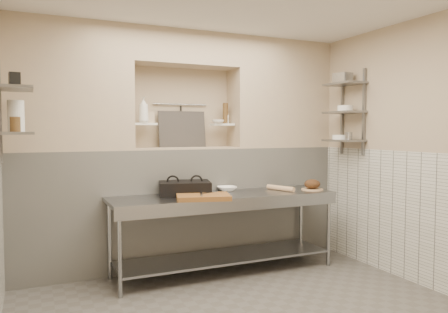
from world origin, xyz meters
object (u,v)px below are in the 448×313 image
panini_press (185,188)px  prep_table (225,217)px  rolling_pin (281,188)px  bread_loaf (312,184)px  jug_left (16,116)px  cutting_board (203,197)px  bottle_soap (143,110)px  mixing_bowl (227,189)px  bowl_alcove (218,122)px

panini_press → prep_table: bearing=-4.4°
panini_press → rolling_pin: 1.18m
bread_loaf → jug_left: (-3.25, 0.13, 0.79)m
prep_table → jug_left: bearing=179.1°
prep_table → cutting_board: cutting_board is taller
prep_table → jug_left: (-2.12, 0.03, 1.12)m
jug_left → cutting_board: bearing=-7.9°
bread_loaf → cutting_board: bearing=-175.4°
prep_table → bottle_soap: bearing=146.8°
panini_press → rolling_pin: (1.17, -0.13, -0.05)m
rolling_pin → cutting_board: bearing=-168.1°
mixing_bowl → bottle_soap: bearing=163.3°
prep_table → bread_loaf: 1.18m
prep_table → rolling_pin: size_ratio=6.63×
rolling_pin → jug_left: (-2.86, 0.01, 0.83)m
bowl_alcove → jug_left: 2.30m
prep_table → mixing_bowl: bearing=61.1°
panini_press → bowl_alcove: size_ratio=4.42×
bottle_soap → bowl_alcove: size_ratio=2.05×
rolling_pin → bread_loaf: bread_loaf is taller
prep_table → bottle_soap: (-0.80, 0.52, 1.22)m
prep_table → rolling_pin: bearing=1.4°
cutting_board → bottle_soap: bottle_soap is taller
rolling_pin → prep_table: bearing=-178.6°
bowl_alcove → cutting_board: bearing=-123.8°
mixing_bowl → bread_loaf: bread_loaf is taller
panini_press → cutting_board: bearing=-62.8°
bowl_alcove → jug_left: jug_left is taller
mixing_bowl → rolling_pin: bearing=-20.1°
panini_press → bread_loaf: bearing=5.9°
panini_press → bread_loaf: panini_press is taller
cutting_board → jug_left: 1.97m
mixing_bowl → bread_loaf: (0.99, -0.34, 0.04)m
panini_press → bread_loaf: (1.55, -0.24, -0.00)m
panini_press → jug_left: jug_left is taller
rolling_pin → mixing_bowl: bearing=159.9°
bowl_alcove → jug_left: bearing=-168.0°
prep_table → jug_left: jug_left is taller
rolling_pin → bowl_alcove: (-0.61, 0.49, 0.81)m
prep_table → panini_press: size_ratio=4.01×
prep_table → bottle_soap: 1.55m
bottle_soap → bread_loaf: bearing=-17.7°
rolling_pin → bread_loaf: (0.38, -0.11, 0.04)m
jug_left → bowl_alcove: bearing=12.0°
bread_loaf → bowl_alcove: 1.39m
bottle_soap → bowl_alcove: (0.93, -0.01, -0.13)m
bottle_soap → bowl_alcove: 0.94m
prep_table → bottle_soap: bottle_soap is taller
rolling_pin → bread_loaf: bearing=-16.3°
cutting_board → mixing_bowl: mixing_bowl is taller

